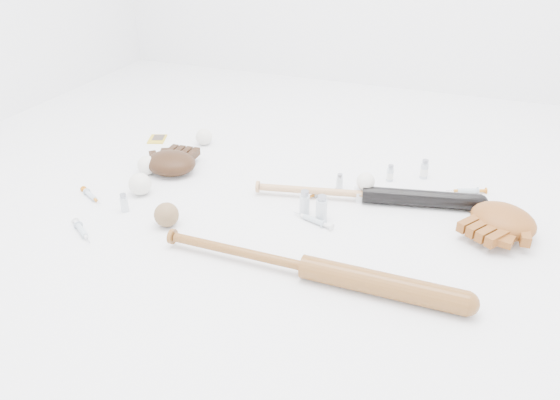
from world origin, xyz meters
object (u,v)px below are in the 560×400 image
(glove_dark, at_px, (171,163))
(pedestal, at_px, (365,194))
(bat_wood, at_px, (305,267))
(bat_dark, at_px, (365,194))

(glove_dark, height_order, pedestal, glove_dark)
(bat_wood, bearing_deg, glove_dark, 147.90)
(bat_dark, distance_m, pedestal, 0.03)
(pedestal, bearing_deg, glove_dark, -175.37)
(bat_dark, xyz_separation_m, glove_dark, (-0.74, -0.04, 0.01))
(bat_wood, relative_size, glove_dark, 3.92)
(bat_dark, bearing_deg, pedestal, 92.44)
(bat_wood, distance_m, glove_dark, 0.81)
(bat_wood, xyz_separation_m, glove_dark, (-0.68, 0.43, 0.01))
(bat_dark, relative_size, pedestal, 12.35)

